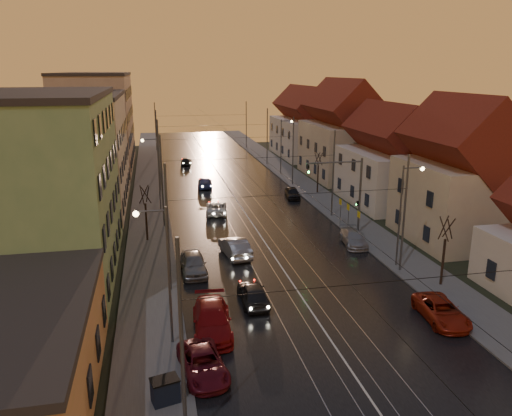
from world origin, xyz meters
TOP-DOWN VIEW (x-y plane):
  - ground at (0.00, 0.00)m, footprint 160.00×160.00m
  - road at (0.00, 40.00)m, footprint 16.00×120.00m
  - sidewalk_left at (-10.00, 40.00)m, footprint 4.00×120.00m
  - sidewalk_right at (10.00, 40.00)m, footprint 4.00×120.00m
  - tram_rail_0 at (-2.20, 40.00)m, footprint 0.06×120.00m
  - tram_rail_1 at (-0.77, 40.00)m, footprint 0.06×120.00m
  - tram_rail_2 at (0.77, 40.00)m, footprint 0.06×120.00m
  - tram_rail_3 at (2.20, 40.00)m, footprint 0.06×120.00m
  - apartment_left_1 at (-17.50, 14.00)m, footprint 10.00×18.00m
  - apartment_left_2 at (-17.50, 34.00)m, footprint 10.00×20.00m
  - apartment_left_3 at (-17.50, 58.00)m, footprint 10.00×24.00m
  - house_right_1 at (17.00, 15.00)m, footprint 8.67×10.20m
  - house_right_2 at (17.00, 28.00)m, footprint 9.18×12.24m
  - house_right_3 at (17.00, 43.00)m, footprint 9.18×14.28m
  - house_right_4 at (17.00, 61.00)m, footprint 9.18×16.32m
  - catenary_pole_l_0 at (-8.60, -6.00)m, footprint 0.16×0.16m
  - catenary_pole_l_1 at (-8.60, 9.00)m, footprint 0.16×0.16m
  - catenary_pole_r_1 at (8.60, 9.00)m, footprint 0.16×0.16m
  - catenary_pole_l_2 at (-8.60, 24.00)m, footprint 0.16×0.16m
  - catenary_pole_r_2 at (8.60, 24.00)m, footprint 0.16×0.16m
  - catenary_pole_l_3 at (-8.60, 39.00)m, footprint 0.16×0.16m
  - catenary_pole_r_3 at (8.60, 39.00)m, footprint 0.16×0.16m
  - catenary_pole_l_4 at (-8.60, 54.00)m, footprint 0.16×0.16m
  - catenary_pole_r_4 at (8.60, 54.00)m, footprint 0.16×0.16m
  - catenary_pole_l_5 at (-8.60, 72.00)m, footprint 0.16×0.16m
  - catenary_pole_r_5 at (8.60, 72.00)m, footprint 0.16×0.16m
  - street_lamp_0 at (-9.10, 2.00)m, footprint 1.75×0.32m
  - street_lamp_1 at (9.10, 10.00)m, footprint 1.75×0.32m
  - street_lamp_2 at (-9.10, 30.00)m, footprint 1.75×0.32m
  - street_lamp_3 at (9.10, 46.00)m, footprint 1.75×0.32m
  - traffic_light_mast at (7.99, 18.00)m, footprint 5.30×0.32m
  - bare_tree_0 at (-10.20, 20.00)m, footprint 1.09×1.09m
  - bare_tree_1 at (10.20, 6.00)m, footprint 1.09×1.09m
  - bare_tree_2 at (10.40, 34.00)m, footprint 1.09×1.09m
  - driving_car_0 at (-3.38, 6.03)m, footprint 1.70×4.17m
  - driving_car_1 at (-3.13, 14.82)m, footprint 2.28×4.90m
  - driving_car_2 at (-3.04, 27.56)m, footprint 2.69×4.85m
  - driving_car_3 at (-2.91, 39.99)m, footprint 2.27×4.66m
  - driving_car_4 at (-4.21, 56.34)m, footprint 2.04×3.99m
  - parked_left_1 at (-7.41, -1.21)m, footprint 2.58×4.66m
  - parked_left_2 at (-6.45, 2.87)m, footprint 2.53×5.52m
  - parked_left_3 at (-6.78, 11.89)m, footprint 1.91×4.59m
  - parked_right_0 at (7.41, 1.42)m, footprint 2.58×4.84m
  - parked_right_1 at (7.45, 15.35)m, footprint 2.36×4.60m
  - parked_right_2 at (6.71, 32.33)m, footprint 1.99×3.98m
  - dumpster at (-9.33, -3.20)m, footprint 1.36×1.08m

SIDE VIEW (x-z plane):
  - ground at x=0.00m, z-range 0.00..0.00m
  - road at x=0.00m, z-range 0.00..0.04m
  - tram_rail_0 at x=-2.20m, z-range 0.04..0.07m
  - tram_rail_1 at x=-0.77m, z-range 0.04..0.07m
  - tram_rail_2 at x=0.77m, z-range 0.04..0.07m
  - tram_rail_3 at x=2.20m, z-range 0.04..0.07m
  - sidewalk_left at x=-10.00m, z-range 0.00..0.15m
  - sidewalk_right at x=10.00m, z-range 0.00..0.15m
  - parked_left_1 at x=-7.41m, z-range 0.00..1.23m
  - parked_right_1 at x=7.45m, z-range 0.00..1.28m
  - driving_car_2 at x=-3.04m, z-range 0.00..1.28m
  - parked_right_0 at x=7.41m, z-range 0.00..1.30m
  - driving_car_4 at x=-4.21m, z-range 0.00..1.30m
  - parked_right_2 at x=6.71m, z-range 0.00..1.30m
  - driving_car_3 at x=-2.91m, z-range 0.00..1.31m
  - dumpster at x=-9.33m, z-range 0.15..1.25m
  - driving_car_0 at x=-3.38m, z-range 0.00..1.42m
  - parked_left_3 at x=-6.78m, z-range 0.00..1.55m
  - driving_car_1 at x=-3.13m, z-range 0.00..1.55m
  - parked_left_2 at x=-6.45m, z-range 0.00..1.57m
  - bare_tree_0 at x=-10.20m, z-range -0.07..5.04m
  - bare_tree_1 at x=10.20m, z-range -0.07..5.04m
  - bare_tree_2 at x=10.40m, z-range -0.07..5.04m
  - catenary_pole_l_0 at x=-8.60m, z-range 0.00..9.00m
  - catenary_pole_l_1 at x=-8.60m, z-range 0.00..9.00m
  - catenary_pole_r_1 at x=8.60m, z-range 0.00..9.00m
  - catenary_pole_l_2 at x=-8.60m, z-range 0.00..9.00m
  - catenary_pole_r_2 at x=8.60m, z-range 0.00..9.00m
  - catenary_pole_l_3 at x=-8.60m, z-range 0.00..9.00m
  - catenary_pole_r_3 at x=8.60m, z-range 0.00..9.00m
  - catenary_pole_l_4 at x=-8.60m, z-range 0.00..9.00m
  - catenary_pole_r_4 at x=8.60m, z-range 0.00..9.00m
  - catenary_pole_l_5 at x=-8.60m, z-range 0.00..9.00m
  - catenary_pole_r_5 at x=8.60m, z-range 0.00..9.00m
  - traffic_light_mast at x=7.99m, z-range 1.00..8.20m
  - house_right_2 at x=17.00m, z-range 0.04..9.24m
  - street_lamp_0 at x=-9.10m, z-range 0.89..8.89m
  - street_lamp_1 at x=9.10m, z-range 0.89..8.89m
  - street_lamp_2 at x=-9.10m, z-range 0.89..8.89m
  - street_lamp_3 at x=9.10m, z-range 0.89..8.89m
  - house_right_4 at x=17.00m, z-range 0.05..10.05m
  - house_right_1 at x=17.00m, z-range 0.05..10.85m
  - house_right_3 at x=17.00m, z-range 0.05..11.55m
  - apartment_left_2 at x=-17.50m, z-range 0.00..12.00m
  - apartment_left_1 at x=-17.50m, z-range 0.00..13.00m
  - apartment_left_3 at x=-17.50m, z-range 0.00..14.00m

